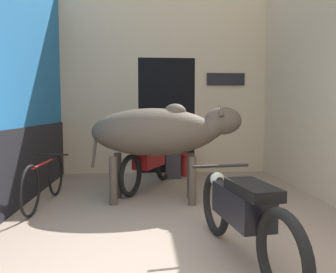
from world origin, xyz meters
TOP-DOWN VIEW (x-y plane):
  - wall_left_shopfront at (-2.22, 2.23)m, footprint 0.25×4.48m
  - wall_back_with_doorway at (0.01, 4.75)m, footprint 4.27×0.93m
  - wall_right_with_door at (2.22, 2.19)m, footprint 0.22×4.48m
  - cow at (-0.21, 2.30)m, footprint 2.18×0.87m
  - motorcycle_near at (0.39, 0.34)m, footprint 0.58×1.94m
  - motorcycle_far at (-0.36, 3.15)m, footprint 0.97×1.78m
  - bicycle at (-1.83, 2.25)m, footprint 0.44×1.69m
  - shopkeeper_seated at (0.11, 3.97)m, footprint 0.40×0.33m
  - plastic_stool at (0.41, 4.12)m, footprint 0.33×0.33m

SIDE VIEW (x-z plane):
  - plastic_stool at x=0.41m, z-range 0.02..0.47m
  - bicycle at x=-1.83m, z-range 0.00..0.66m
  - motorcycle_far at x=-0.36m, z-range 0.05..0.82m
  - motorcycle_near at x=0.39m, z-range 0.05..0.83m
  - shopkeeper_seated at x=0.11m, z-range 0.03..1.22m
  - cow at x=-0.21m, z-range 0.30..1.71m
  - wall_back_with_doorway at x=0.01m, z-range -0.30..3.55m
  - wall_left_shopfront at x=-2.22m, z-range -0.06..3.78m
  - wall_right_with_door at x=2.22m, z-range -0.03..3.82m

